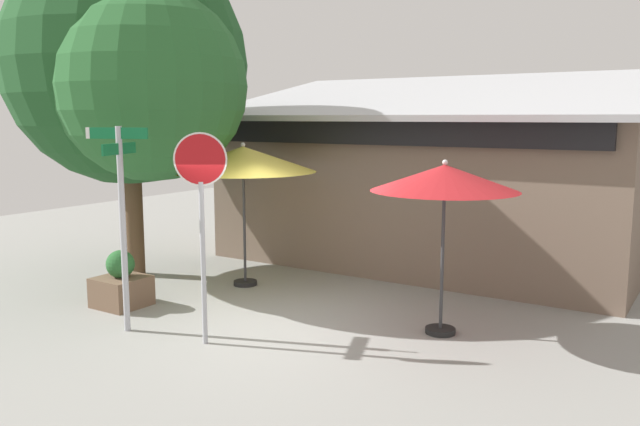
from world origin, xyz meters
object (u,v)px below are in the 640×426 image
(patio_umbrella_mustard_left, at_px, (243,160))
(sidewalk_planter, at_px, (121,284))
(shade_tree, at_px, (134,70))
(stop_sign, at_px, (201,200))
(patio_umbrella_crimson_center, at_px, (445,180))
(street_sign_post, at_px, (122,207))

(patio_umbrella_mustard_left, xyz_separation_m, sidewalk_planter, (-0.87, -2.17, -1.99))
(patio_umbrella_mustard_left, relative_size, shade_tree, 0.42)
(stop_sign, height_order, patio_umbrella_mustard_left, stop_sign)
(patio_umbrella_crimson_center, height_order, shade_tree, shade_tree)
(patio_umbrella_crimson_center, height_order, sidewalk_planter, patio_umbrella_crimson_center)
(shade_tree, bearing_deg, street_sign_post, -45.86)
(stop_sign, bearing_deg, street_sign_post, -170.77)
(patio_umbrella_mustard_left, bearing_deg, patio_umbrella_crimson_center, -8.03)
(street_sign_post, relative_size, patio_umbrella_mustard_left, 1.11)
(shade_tree, relative_size, sidewalk_planter, 6.77)
(patio_umbrella_crimson_center, distance_m, shade_tree, 6.39)
(patio_umbrella_mustard_left, relative_size, patio_umbrella_crimson_center, 1.06)
(patio_umbrella_mustard_left, bearing_deg, stop_sign, -60.86)
(patio_umbrella_mustard_left, height_order, shade_tree, shade_tree)
(street_sign_post, relative_size, shade_tree, 0.47)
(stop_sign, distance_m, patio_umbrella_crimson_center, 3.40)
(patio_umbrella_mustard_left, distance_m, shade_tree, 2.69)
(street_sign_post, xyz_separation_m, patio_umbrella_crimson_center, (3.95, 2.39, 0.41))
(shade_tree, bearing_deg, stop_sign, -29.96)
(stop_sign, relative_size, patio_umbrella_crimson_center, 1.16)
(street_sign_post, height_order, patio_umbrella_crimson_center, street_sign_post)
(street_sign_post, xyz_separation_m, shade_tree, (-2.20, 2.26, 2.15))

